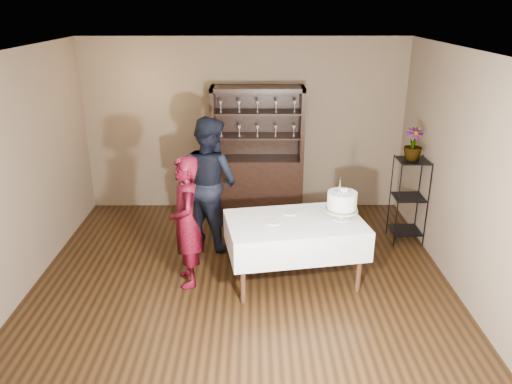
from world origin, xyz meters
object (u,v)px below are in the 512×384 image
woman (186,222)px  plant_etagere (409,197)px  china_hutch (257,172)px  man (210,182)px  potted_plant (413,144)px  cake_table (295,235)px  cake (342,202)px

woman → plant_etagere: bearing=97.6°
china_hutch → man: size_ratio=1.11×
china_hutch → woman: 2.34m
china_hutch → potted_plant: 2.42m
cake_table → cake: size_ratio=3.26×
china_hutch → cake: bearing=-65.3°
cake_table → man: 1.52m
potted_plant → cake_table: bearing=-146.1°
cake → plant_etagere: bearing=42.9°
woman → cake: woman is taller
woman → potted_plant: size_ratio=3.67×
plant_etagere → potted_plant: (-0.02, 0.02, 0.75)m
china_hutch → cake: china_hutch is taller
cake → potted_plant: bearing=43.7°
plant_etagere → cake: bearing=-137.1°
woman → cake: bearing=79.2°
potted_plant → plant_etagere: bearing=-47.6°
woman → potted_plant: 3.18m
cake_table → cake: bearing=5.0°
cake → potted_plant: (1.10, 1.05, 0.40)m
man → cake: (1.62, -0.99, 0.10)m
china_hutch → man: 1.30m
man → potted_plant: bearing=-140.1°
potted_plant → woman: bearing=-158.6°
plant_etagere → man: size_ratio=0.67×
plant_etagere → woman: bearing=-159.0°
woman → cake: 1.82m
woman → man: size_ratio=0.88×
china_hutch → potted_plant: bearing=-26.6°
china_hutch → potted_plant: (2.06, -1.04, 0.74)m
china_hutch → cake: (0.96, -2.09, 0.33)m
plant_etagere → woman: size_ratio=0.76×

